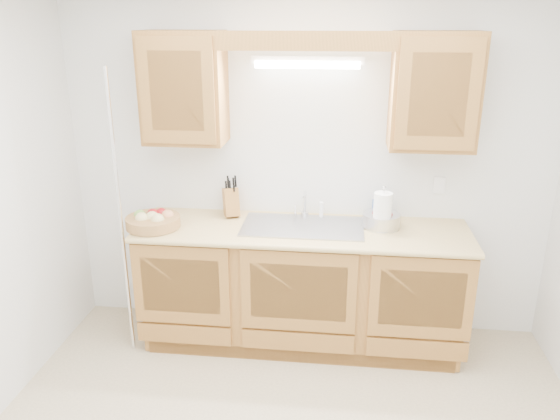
# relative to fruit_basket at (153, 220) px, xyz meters

# --- Properties ---
(room) EXTENTS (3.52, 3.50, 2.50)m
(room) POSITION_rel_fruit_basket_xyz_m (1.03, -1.08, 0.30)
(room) COLOR #C6B28F
(room) RESTS_ON ground
(base_cabinets) EXTENTS (2.20, 0.60, 0.86)m
(base_cabinets) POSITION_rel_fruit_basket_xyz_m (1.03, 0.12, -0.51)
(base_cabinets) COLOR #A66A30
(base_cabinets) RESTS_ON ground
(countertop) EXTENTS (2.30, 0.63, 0.04)m
(countertop) POSITION_rel_fruit_basket_xyz_m (1.03, 0.11, -0.07)
(countertop) COLOR tan
(countertop) RESTS_ON base_cabinets
(upper_cabinet_left) EXTENTS (0.55, 0.33, 0.75)m
(upper_cabinet_left) POSITION_rel_fruit_basket_xyz_m (0.20, 0.26, 0.87)
(upper_cabinet_left) COLOR #A66A30
(upper_cabinet_left) RESTS_ON room
(upper_cabinet_right) EXTENTS (0.55, 0.33, 0.75)m
(upper_cabinet_right) POSITION_rel_fruit_basket_xyz_m (1.86, 0.26, 0.87)
(upper_cabinet_right) COLOR #A66A30
(upper_cabinet_right) RESTS_ON room
(valance) EXTENTS (2.20, 0.05, 0.12)m
(valance) POSITION_rel_fruit_basket_xyz_m (1.03, 0.11, 1.19)
(valance) COLOR #A66A30
(valance) RESTS_ON room
(fluorescent_fixture) EXTENTS (0.76, 0.08, 0.08)m
(fluorescent_fixture) POSITION_rel_fruit_basket_xyz_m (1.03, 0.34, 1.05)
(fluorescent_fixture) COLOR white
(fluorescent_fixture) RESTS_ON room
(sink) EXTENTS (0.84, 0.46, 0.36)m
(sink) POSITION_rel_fruit_basket_xyz_m (1.03, 0.13, -0.12)
(sink) COLOR #9E9EA3
(sink) RESTS_ON countertop
(wire_shelf_pole) EXTENTS (0.03, 0.03, 2.00)m
(wire_shelf_pole) POSITION_rel_fruit_basket_xyz_m (-0.17, -0.14, 0.05)
(wire_shelf_pole) COLOR silver
(wire_shelf_pole) RESTS_ON ground
(outlet_plate) EXTENTS (0.08, 0.01, 0.12)m
(outlet_plate) POSITION_rel_fruit_basket_xyz_m (1.98, 0.41, 0.20)
(outlet_plate) COLOR white
(outlet_plate) RESTS_ON room
(fruit_basket) EXTENTS (0.46, 0.46, 0.12)m
(fruit_basket) POSITION_rel_fruit_basket_xyz_m (0.00, 0.00, 0.00)
(fruit_basket) COLOR #A27041
(fruit_basket) RESTS_ON countertop
(knife_block) EXTENTS (0.16, 0.20, 0.30)m
(knife_block) POSITION_rel_fruit_basket_xyz_m (0.49, 0.30, 0.06)
(knife_block) COLOR #A66A30
(knife_block) RESTS_ON countertop
(orange_canister) EXTENTS (0.08, 0.08, 0.21)m
(orange_canister) POSITION_rel_fruit_basket_xyz_m (0.49, 0.35, 0.05)
(orange_canister) COLOR #D85B0C
(orange_canister) RESTS_ON countertop
(soap_bottle) EXTENTS (0.11, 0.11, 0.21)m
(soap_bottle) POSITION_rel_fruit_basket_xyz_m (1.57, 0.34, 0.05)
(soap_bottle) COLOR blue
(soap_bottle) RESTS_ON countertop
(sponge) EXTENTS (0.12, 0.10, 0.02)m
(sponge) POSITION_rel_fruit_basket_xyz_m (1.57, 0.36, -0.04)
(sponge) COLOR #CC333F
(sponge) RESTS_ON countertop
(paper_towel) EXTENTS (0.15, 0.15, 0.32)m
(paper_towel) POSITION_rel_fruit_basket_xyz_m (1.57, 0.12, 0.08)
(paper_towel) COLOR silver
(paper_towel) RESTS_ON countertop
(apple_bowl) EXTENTS (0.27, 0.27, 0.13)m
(apple_bowl) POSITION_rel_fruit_basket_xyz_m (1.57, 0.18, 0.01)
(apple_bowl) COLOR silver
(apple_bowl) RESTS_ON countertop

